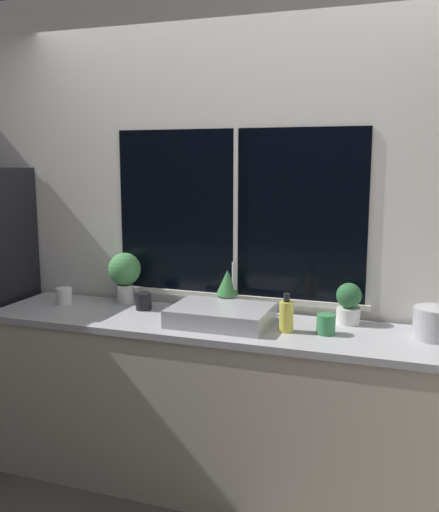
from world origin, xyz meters
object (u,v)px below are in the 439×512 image
potted_plant_left (125,272)px  mug_black (144,301)px  potted_plant_right (349,303)px  mug_white (64,296)px  soap_bottle (286,316)px  kettle (434,322)px  mug_green (326,324)px  sink (221,315)px  potted_plant_center (227,289)px

potted_plant_left → mug_black: size_ratio=3.11×
potted_plant_right → mug_white: potted_plant_right is taller
potted_plant_right → soap_bottle: size_ratio=1.11×
mug_black → mug_white: size_ratio=1.01×
mug_white → kettle: 2.02m
potted_plant_right → mug_green: 0.24m
mug_white → kettle: size_ratio=0.49×
mug_black → kettle: kettle is taller
sink → mug_black: bearing=166.9°
mug_white → sink: bearing=-4.3°
potted_plant_right → mug_white: bearing=-175.1°
mug_white → kettle: (2.02, 0.02, 0.03)m
sink → potted_plant_center: size_ratio=2.10×
mug_white → mug_green: 1.54m
sink → mug_white: size_ratio=5.27×
potted_plant_left → mug_white: size_ratio=3.15×
potted_plant_center → mug_green: (0.57, -0.22, -0.08)m
mug_black → mug_green: (1.04, -0.12, 0.00)m
mug_green → kettle: bearing=10.9°
mug_white → soap_bottle: bearing=-4.4°
mug_white → mug_green: size_ratio=0.98×
potted_plant_right → mug_green: size_ratio=2.20×
potted_plant_right → sink: bearing=-160.8°
potted_plant_center → mug_black: size_ratio=2.48×
potted_plant_left → soap_bottle: (1.02, -0.24, -0.10)m
soap_bottle → mug_white: bearing=175.6°
potted_plant_center → potted_plant_right: 0.66m
soap_bottle → mug_white: (-1.34, 0.10, -0.03)m
potted_plant_center → kettle: (1.07, -0.12, -0.05)m
potted_plant_center → mug_black: 0.48m
soap_bottle → mug_green: bearing=7.2°
soap_bottle → mug_white: size_ratio=2.02×
sink → kettle: bearing=5.0°
potted_plant_center → mug_white: size_ratio=2.51×
sink → kettle: (1.03, 0.09, 0.04)m
potted_plant_left → potted_plant_center: bearing=-0.0°
potted_plant_left → potted_plant_center: (0.63, -0.00, -0.05)m
soap_bottle → kettle: soap_bottle is taller
sink → soap_bottle: bearing=-4.5°
mug_black → potted_plant_left: bearing=150.0°
kettle → potted_plant_center: bearing=173.4°
mug_green → potted_plant_center: bearing=159.2°
potted_plant_center → potted_plant_right: bearing=0.0°
soap_bottle → potted_plant_left: bearing=166.6°
mug_green → kettle: 0.50m
potted_plant_right → soap_bottle: bearing=-138.1°
soap_bottle → sink: bearing=175.5°
potted_plant_left → soap_bottle: 1.05m
potted_plant_left → mug_white: bearing=-156.9°
potted_plant_left → mug_green: 1.23m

